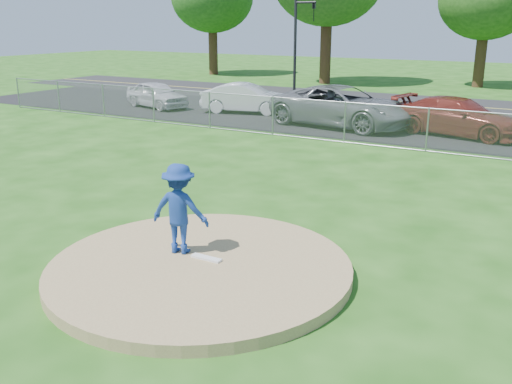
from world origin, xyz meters
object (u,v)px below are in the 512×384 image
pitcher (180,209)px  traffic_cone (294,113)px  parked_car_silver (157,95)px  parked_car_darkred (458,117)px  parked_car_gray (342,106)px  traffic_signal_left (299,39)px  parked_car_white (246,98)px

pitcher → traffic_cone: bearing=-84.2°
parked_car_silver → parked_car_darkred: size_ratio=0.78×
pitcher → parked_car_darkred: 15.42m
pitcher → parked_car_gray: 15.15m
parked_car_gray → parked_car_silver: bearing=96.7°
traffic_cone → parked_car_silver: bearing=179.9°
traffic_signal_left → parked_car_silver: 8.58m
parked_car_silver → parked_car_darkred: parked_car_darkred is taller
parked_car_gray → parked_car_darkred: (4.71, 0.40, -0.12)m
traffic_cone → parked_car_gray: bearing=-8.9°
traffic_signal_left → parked_car_darkred: size_ratio=1.11×
traffic_cone → parked_car_darkred: 7.16m
parked_car_darkred → pitcher: bearing=-175.8°
parked_car_white → pitcher: bearing=-167.5°
pitcher → parked_car_white: pitcher is taller
pitcher → parked_car_gray: bearing=-92.5°
parked_car_gray → traffic_cone: bearing=90.0°
traffic_cone → parked_car_gray: 2.53m
parked_car_white → traffic_signal_left: bearing=-15.0°
parked_car_white → parked_car_darkred: bearing=-108.8°
pitcher → traffic_cone: (-5.21, 15.28, -0.72)m
pitcher → parked_car_silver: 20.15m
traffic_signal_left → traffic_cone: size_ratio=9.04×
traffic_cone → parked_car_silver: 7.93m
traffic_signal_left → parked_car_darkred: (10.09, -6.45, -2.62)m
pitcher → parked_car_silver: (-13.13, 15.28, -0.36)m
parked_car_darkred → parked_car_white: bearing=97.1°
parked_car_silver → parked_car_gray: (10.36, -0.39, 0.18)m
traffic_signal_left → pitcher: 23.34m
parked_car_silver → parked_car_gray: parked_car_gray is taller
pitcher → parked_car_darkred: pitcher is taller
pitcher → traffic_signal_left: bearing=-82.4°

